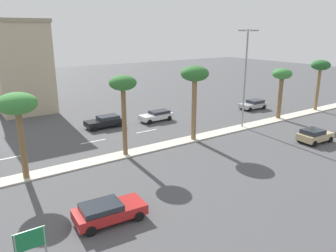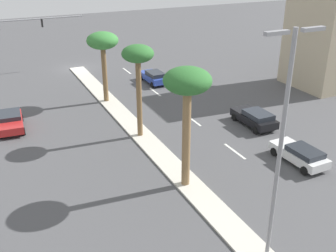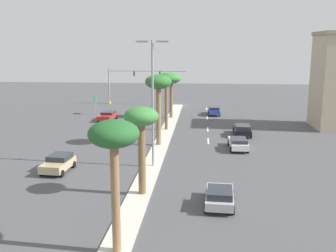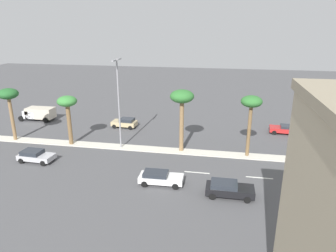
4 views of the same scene
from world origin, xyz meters
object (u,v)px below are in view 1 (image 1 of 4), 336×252
at_px(palm_tree_near, 320,68).
at_px(sedan_silver_rear, 253,104).
at_px(directional_road_sign, 31,247).
at_px(sedan_white_left, 157,115).
at_px(sedan_tan_leading, 315,135).
at_px(palm_tree_mid, 195,78).
at_px(palm_tree_rear, 282,78).
at_px(street_lamp_near, 245,72).
at_px(commercial_building, 22,66).
at_px(palm_tree_trailing, 17,107).
at_px(sedan_red_trailing, 108,211).
at_px(sedan_black_right, 105,121).
at_px(palm_tree_front, 123,88).

xyz_separation_m(palm_tree_near, sedan_silver_rear, (-5.85, -6.93, -5.55)).
bearing_deg(palm_tree_near, directional_road_sign, -73.16).
relative_size(sedan_white_left, sedan_tan_leading, 1.15).
distance_m(palm_tree_mid, palm_tree_rear, 15.08).
height_order(palm_tree_mid, street_lamp_near, street_lamp_near).
height_order(directional_road_sign, commercial_building, commercial_building).
xyz_separation_m(palm_tree_near, sedan_white_left, (-8.50, -22.63, -5.57)).
distance_m(street_lamp_near, sedan_white_left, 12.57).
distance_m(commercial_building, sedan_silver_rear, 34.41).
distance_m(palm_tree_trailing, sedan_silver_rear, 34.85).
distance_m(directional_road_sign, palm_tree_near, 45.23).
relative_size(palm_tree_rear, sedan_red_trailing, 1.46).
relative_size(commercial_building, sedan_black_right, 2.87).
xyz_separation_m(commercial_building, sedan_black_right, (14.56, 6.00, -5.76)).
bearing_deg(street_lamp_near, sedan_red_trailing, -66.33).
height_order(directional_road_sign, palm_tree_mid, palm_tree_mid).
distance_m(palm_tree_trailing, palm_tree_mid, 17.28).
height_order(palm_tree_front, sedan_white_left, palm_tree_front).
bearing_deg(palm_tree_mid, palm_tree_rear, 91.72).
height_order(palm_tree_near, sedan_silver_rear, palm_tree_near).
xyz_separation_m(sedan_silver_rear, sedan_white_left, (-2.65, -15.70, -0.02)).
bearing_deg(palm_tree_mid, sedan_tan_leading, 51.92).
bearing_deg(sedan_tan_leading, palm_tree_mid, -128.08).
bearing_deg(palm_tree_front, sedan_white_left, 133.71).
bearing_deg(street_lamp_near, palm_tree_mid, -87.22).
relative_size(commercial_building, palm_tree_front, 1.72).
distance_m(palm_tree_front, street_lamp_near, 16.24).
xyz_separation_m(street_lamp_near, sedan_white_left, (-8.49, -7.05, -6.03)).
xyz_separation_m(street_lamp_near, sedan_black_right, (-9.58, -13.92, -5.99)).
height_order(palm_tree_trailing, sedan_tan_leading, palm_tree_trailing).
bearing_deg(sedan_silver_rear, street_lamp_near, -55.98).
height_order(palm_tree_mid, sedan_red_trailing, palm_tree_mid).
bearing_deg(sedan_red_trailing, palm_tree_front, 147.13).
xyz_separation_m(directional_road_sign, palm_tree_mid, (-12.68, 19.56, 4.56)).
relative_size(palm_tree_mid, palm_tree_near, 1.09).
bearing_deg(sedan_black_right, palm_tree_rear, 65.58).
bearing_deg(directional_road_sign, sedan_silver_rear, 117.57).
bearing_deg(palm_tree_trailing, sedan_silver_rear, 100.39).
relative_size(palm_tree_front, sedan_black_right, 1.67).
xyz_separation_m(palm_tree_rear, sedan_white_left, (-8.42, -14.10, -4.84)).
xyz_separation_m(palm_tree_rear, sedan_black_right, (-9.51, -20.96, -4.80)).
height_order(sedan_red_trailing, sedan_tan_leading, sedan_tan_leading).
height_order(palm_tree_trailing, palm_tree_near, palm_tree_near).
distance_m(commercial_building, palm_tree_mid, 27.27).
xyz_separation_m(palm_tree_front, sedan_black_right, (-9.87, 2.32, -5.77)).
height_order(sedan_white_left, sedan_tan_leading, sedan_tan_leading).
bearing_deg(palm_tree_mid, sedan_black_right, -149.25).
bearing_deg(sedan_white_left, sedan_silver_rear, 80.42).
relative_size(directional_road_sign, street_lamp_near, 0.27).
bearing_deg(sedan_silver_rear, directional_road_sign, -62.43).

